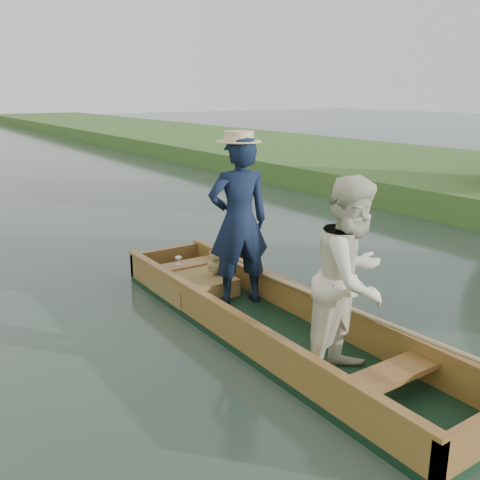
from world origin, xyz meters
TOP-DOWN VIEW (x-y plane):
  - ground at (0.00, 0.00)m, footprint 120.00×120.00m
  - trees_far at (1.16, 6.23)m, footprint 22.04×15.30m
  - punt at (0.04, -0.10)m, footprint 1.15×5.00m

SIDE VIEW (x-z plane):
  - ground at x=0.00m, z-range 0.00..0.00m
  - punt at x=0.04m, z-range -0.33..1.79m
  - trees_far at x=1.16m, z-range 0.24..4.55m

